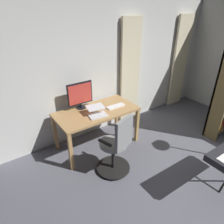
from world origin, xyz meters
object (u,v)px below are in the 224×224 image
object	(u,v)px
desk	(97,115)
laptop	(97,112)
computer_keyboard	(116,106)
computer_monitor	(80,94)
office_chair	(117,147)

from	to	relation	value
desk	laptop	distance (m)	0.22
computer_keyboard	laptop	distance (m)	0.46
desk	computer_monitor	xyz separation A→B (m)	(0.18, -0.26, 0.36)
computer_monitor	laptop	size ratio (longest dim) A/B	1.40
laptop	computer_keyboard	bearing A→B (deg)	-162.68
computer_monitor	laptop	xyz separation A→B (m)	(-0.10, 0.41, -0.22)
laptop	office_chair	bearing A→B (deg)	94.41
computer_monitor	laptop	bearing A→B (deg)	103.83
office_chair	computer_monitor	xyz separation A→B (m)	(0.05, -1.06, 0.54)
computer_keyboard	computer_monitor	bearing A→B (deg)	-31.62
computer_monitor	computer_keyboard	distance (m)	0.70
desk	laptop	world-z (taller)	laptop
computer_keyboard	laptop	xyz separation A→B (m)	(0.45, 0.07, 0.04)
office_chair	computer_monitor	world-z (taller)	computer_monitor
computer_keyboard	laptop	world-z (taller)	laptop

